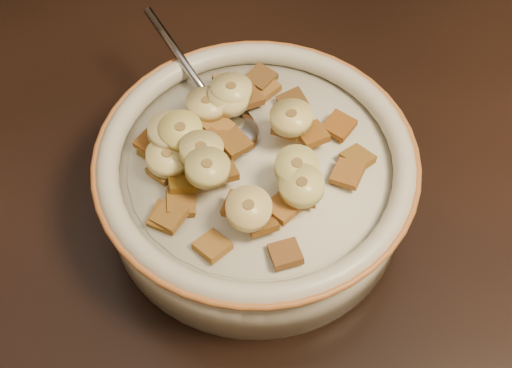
{
  "coord_description": "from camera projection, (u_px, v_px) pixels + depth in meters",
  "views": [
    {
      "loc": [
        -0.0,
        -0.36,
        1.23
      ],
      "look_at": [
        -0.03,
        -0.05,
        0.78
      ],
      "focal_mm": 50.0,
      "sensor_mm": 36.0,
      "label": 1
    }
  ],
  "objects": [
    {
      "name": "cereal_square_28",
      "position": [
        170.0,
        216.0,
        0.49
      ],
      "size": [
        0.03,
        0.03,
        0.01
      ],
      "primitive_type": "cube",
      "rotation": [
        -0.1,
        -0.07,
        1.1
      ],
      "color": "brown",
      "rests_on": "milk"
    },
    {
      "name": "cereal_bowl",
      "position": [
        256.0,
        186.0,
        0.55
      ],
      "size": [
        0.23,
        0.23,
        0.05
      ],
      "primitive_type": "cylinder",
      "color": "beige",
      "rests_on": "table"
    },
    {
      "name": "cereal_square_29",
      "position": [
        178.0,
        128.0,
        0.53
      ],
      "size": [
        0.03,
        0.03,
        0.01
      ],
      "primitive_type": "cube",
      "rotation": [
        -0.03,
        0.17,
        2.74
      ],
      "color": "olive",
      "rests_on": "milk"
    },
    {
      "name": "cereal_square_2",
      "position": [
        302.0,
        194.0,
        0.5
      ],
      "size": [
        0.02,
        0.02,
        0.01
      ],
      "primitive_type": "cube",
      "rotation": [
        -0.06,
        -0.16,
        1.61
      ],
      "color": "#8B5F22",
      "rests_on": "milk"
    },
    {
      "name": "banana_slice_9",
      "position": [
        168.0,
        157.0,
        0.51
      ],
      "size": [
        0.03,
        0.03,
        0.01
      ],
      "primitive_type": "cylinder",
      "rotation": [
        0.09,
        0.01,
        1.5
      ],
      "color": "#FBEDA3",
      "rests_on": "milk"
    },
    {
      "name": "cereal_square_7",
      "position": [
        248.0,
        97.0,
        0.55
      ],
      "size": [
        0.03,
        0.03,
        0.01
      ],
      "primitive_type": "cube",
      "rotation": [
        0.24,
        0.01,
        2.23
      ],
      "color": "brown",
      "rests_on": "milk"
    },
    {
      "name": "banana_slice_10",
      "position": [
        302.0,
        186.0,
        0.48
      ],
      "size": [
        0.03,
        0.03,
        0.01
      ],
      "primitive_type": "cylinder",
      "rotation": [
        0.04,
        -0.07,
        0.04
      ],
      "color": "#DED384",
      "rests_on": "milk"
    },
    {
      "name": "banana_slice_5",
      "position": [
        249.0,
        209.0,
        0.47
      ],
      "size": [
        0.04,
        0.04,
        0.01
      ],
      "primitive_type": "cylinder",
      "rotation": [
        -0.0,
        -0.13,
        1.92
      ],
      "color": "#EFCD7A",
      "rests_on": "milk"
    },
    {
      "name": "cereal_square_18",
      "position": [
        217.0,
        126.0,
        0.53
      ],
      "size": [
        0.03,
        0.03,
        0.01
      ],
      "primitive_type": "cube",
      "rotation": [
        0.22,
        0.07,
        1.0
      ],
      "color": "brown",
      "rests_on": "milk"
    },
    {
      "name": "banana_slice_2",
      "position": [
        181.0,
        131.0,
        0.51
      ],
      "size": [
        0.04,
        0.04,
        0.01
      ],
      "primitive_type": "cylinder",
      "rotation": [
        0.09,
        -0.04,
        0.75
      ],
      "color": "#E7D971",
      "rests_on": "milk"
    },
    {
      "name": "cereal_square_9",
      "position": [
        214.0,
        143.0,
        0.51
      ],
      "size": [
        0.02,
        0.02,
        0.01
      ],
      "primitive_type": "cube",
      "rotation": [
        0.08,
        0.1,
        1.82
      ],
      "color": "brown",
      "rests_on": "milk"
    },
    {
      "name": "cereal_square_0",
      "position": [
        239.0,
        205.0,
        0.49
      ],
      "size": [
        0.03,
        0.02,
        0.01
      ],
      "primitive_type": "cube",
      "rotation": [
        0.03,
        0.14,
        2.88
      ],
      "color": "#955620",
      "rests_on": "milk"
    },
    {
      "name": "banana_slice_4",
      "position": [
        201.0,
        150.0,
        0.5
      ],
      "size": [
        0.04,
        0.04,
        0.01
      ],
      "primitive_type": "cylinder",
      "rotation": [
        0.11,
        0.09,
        1.78
      ],
      "color": "#CFC179",
      "rests_on": "milk"
    },
    {
      "name": "banana_slice_0",
      "position": [
        297.0,
        167.0,
        0.49
      ],
      "size": [
        0.04,
        0.04,
        0.01
      ],
      "primitive_type": "cylinder",
      "rotation": [
        -0.06,
        -0.12,
        2.57
      ],
      "color": "#D2C865",
      "rests_on": "milk"
    },
    {
      "name": "cereal_square_1",
      "position": [
        282.0,
        208.0,
        0.49
      ],
      "size": [
        0.03,
        0.03,
        0.01
      ],
      "primitive_type": "cube",
      "rotation": [
        -0.07,
        0.1,
        0.91
      ],
      "color": "olive",
      "rests_on": "milk"
    },
    {
      "name": "cereal_square_21",
      "position": [
        261.0,
        78.0,
        0.56
      ],
      "size": [
        0.03,
        0.03,
        0.01
      ],
      "primitive_type": "cube",
      "rotation": [
        -0.01,
        -0.09,
        0.97
      ],
      "color": "brown",
      "rests_on": "milk"
    },
    {
      "name": "cereal_square_30",
      "position": [
        209.0,
        126.0,
        0.53
      ],
      "size": [
        0.02,
        0.02,
        0.01
      ],
      "primitive_type": "cube",
      "rotation": [
        0.21,
        -0.03,
        1.57
      ],
      "color": "#946318",
      "rests_on": "milk"
    },
    {
      "name": "cereal_square_27",
      "position": [
        348.0,
        174.0,
        0.51
      ],
      "size": [
        0.03,
        0.03,
        0.01
      ],
      "primitive_type": "cube",
      "rotation": [
        -0.11,
        0.12,
        2.77
      ],
      "color": "olive",
      "rests_on": "milk"
    },
    {
      "name": "cereal_square_8",
      "position": [
        285.0,
        254.0,
        0.47
      ],
      "size": [
        0.03,
        0.03,
        0.01
      ],
      "primitive_type": "cube",
      "rotation": [
        -0.18,
        -0.04,
        0.37
      ],
      "color": "brown",
      "rests_on": "milk"
    },
    {
      "name": "cereal_square_10",
      "position": [
        234.0,
        143.0,
        0.51
      ],
      "size": [
        0.03,
        0.03,
        0.01
      ],
      "primitive_type": "cube",
      "rotation": [
        0.03,
        0.1,
        0.76
      ],
      "color": "brown",
      "rests_on": "milk"
    },
    {
      "name": "cereal_square_6",
      "position": [
        182.0,
        181.0,
        0.5
      ],
      "size": [
        0.03,
        0.03,
        0.01
      ],
      "primitive_type": "cube",
      "rotation": [
        -0.21,
        0.16,
        0.25
      ],
      "color": "brown",
      "rests_on": "milk"
    },
    {
      "name": "cereal_square_4",
      "position": [
        288.0,
        127.0,
        0.52
      ],
      "size": [
        0.03,
        0.03,
        0.01
      ],
      "primitive_type": "cube",
      "rotation": [
        0.21,
        0.03,
        2.82
      ],
      "color": "olive",
      "rests_on": "milk"
    },
    {
      "name": "cereal_square_5",
      "position": [
        312.0,
        134.0,
        0.52
      ],
      "size": [
        0.03,
        0.03,
        0.01
      ],
      "primitive_type": "cube",
      "rotation": [
        0.03,
        0.11,
        2.11
      ],
      "color": "brown",
      "rests_on": "milk"
    },
    {
      "name": "cereal_square_13",
      "position": [
        357.0,
        158.0,
        0.52
      ],
      "size": [
        0.03,
        0.03,
        0.01
      ],
      "primitive_type": "cube",
      "rotation": [
        0.22,
        0.1,
        2.42
      ],
      "color": "#895F1F",
      "rests_on": "milk"
    },
    {
      "name": "milk",
      "position": [
        256.0,
        165.0,
        0.52
      ],
      "size": [
        0.19,
        0.19,
        0.0
      ],
      "primitive_type": "cylinder",
      "color": "beige",
      "rests_on": "cereal_bowl"
    },
    {
      "name": "cereal_square_25",
      "position": [
        165.0,
        217.0,
        0.49
      ],
      "size": [
        0.03,
        0.03,
        0.01
      ],
      "primitive_type": "cube",
      "rotation": [
        0.04,
        -0.16,
        1.24
      ],
      "color": "brown",
      "rests_on": "milk"
    },
    {
      "name": "banana_slice_11",
      "position": [
        207.0,
        168.0,
        0.48
      ],
      "size": [
        0.04,
        0.04,
        0.01
      ],
      "primitive_type": "cylinder",
      "rotation": [
        0.08,
        -0.07,
        2.78
      ],
      "color": "#D2C587",
      "rests_on": "milk"
    },
    {
      "name": "banana_slice_6",
      "position": [
        207.0,
        104.0,
        0.53
      ],
      "size": [
        0.04,
        0.04,
        0.01
      ],
      "primitive_type": "cylinder",
      "rotation": [
        -0.12,
        0.02,
        0.38
      ],
      "color": "#FEE1A0",
      "rests_on": "milk"
    },
    {
      "name": "cereal_square_20",
      "position": [
        227.0,
        86.0,
        0.56
      ],
      "size": [
        0.03,
        0.03,
        0.01
      ],
      "primitive_type": "cube",
      "rotation": [
        0.18,
        0.15,
        0.38
      ],
      "color": "olive",
      "rests_on": "milk"
    },
    {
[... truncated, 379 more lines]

